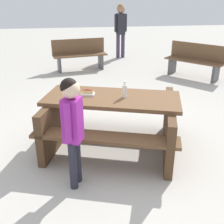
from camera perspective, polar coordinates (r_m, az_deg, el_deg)
The scene contains 8 objects.
ground_plane at distance 4.00m, azimuth 0.00°, elevation -6.91°, with size 30.00×30.00×0.00m, color #B7B2A8.
picnic_table at distance 3.80m, azimuth 0.00°, elevation -1.11°, with size 2.15×1.90×0.75m.
soda_bottle at distance 3.63m, azimuth 2.64°, elevation 4.57°, with size 0.06×0.06×0.22m.
hotdog_tray at distance 3.74m, azimuth -5.06°, elevation 3.95°, with size 0.20×0.15×0.08m.
child_in_coat at distance 2.88m, azimuth -8.23°, elevation -1.75°, with size 0.24×0.29×1.26m.
park_bench_near at distance 7.50m, azimuth 16.85°, elevation 10.33°, with size 1.28×1.40×0.85m.
park_bench_mid at distance 7.97m, azimuth -6.74°, elevation 11.88°, with size 1.55×0.65×0.85m.
bystander_adult at distance 9.42m, azimuth 1.81°, elevation 17.74°, with size 0.42×0.27×1.71m.
Camera 1 is at (0.55, 3.41, 2.02)m, focal length 44.09 mm.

